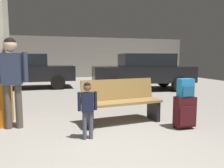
{
  "coord_description": "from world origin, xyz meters",
  "views": [
    {
      "loc": [
        -0.76,
        -2.49,
        1.31
      ],
      "look_at": [
        0.27,
        1.3,
        0.85
      ],
      "focal_mm": 34.68,
      "sensor_mm": 36.0,
      "label": 1
    }
  ],
  "objects": [
    {
      "name": "backpack_bright",
      "position": [
        1.6,
        0.98,
        0.77
      ],
      "size": [
        0.28,
        0.19,
        0.34
      ],
      "color": "#268CD8",
      "rests_on": "suitcase"
    },
    {
      "name": "ground_plane",
      "position": [
        0.0,
        4.0,
        -0.05
      ],
      "size": [
        18.0,
        18.0,
        0.1
      ],
      "primitive_type": "cube",
      "color": "gray"
    },
    {
      "name": "parked_car_near",
      "position": [
        2.89,
        5.94,
        0.81
      ],
      "size": [
        4.25,
        2.12,
        1.51
      ],
      "color": "black",
      "rests_on": "ground_plane"
    },
    {
      "name": "adult",
      "position": [
        -1.5,
        1.84,
        1.05
      ],
      "size": [
        0.58,
        0.23,
        1.69
      ],
      "color": "brown",
      "rests_on": "ground_plane"
    },
    {
      "name": "parked_car_far",
      "position": [
        -1.93,
        7.69,
        0.81
      ],
      "size": [
        4.15,
        1.9,
        1.51
      ],
      "color": "black",
      "rests_on": "ground_plane"
    },
    {
      "name": "suitcase",
      "position": [
        1.6,
        0.98,
        0.32
      ],
      "size": [
        0.38,
        0.23,
        0.6
      ],
      "color": "#471419",
      "rests_on": "ground_plane"
    },
    {
      "name": "garage_back_wall",
      "position": [
        0.0,
        12.86,
        1.4
      ],
      "size": [
        18.0,
        0.12,
        2.8
      ],
      "primitive_type": "cube",
      "color": "gray",
      "rests_on": "ground_plane"
    },
    {
      "name": "bench",
      "position": [
        0.57,
        1.65,
        0.44
      ],
      "size": [
        1.65,
        0.71,
        0.89
      ],
      "color": "#9E7A42",
      "rests_on": "ground_plane"
    },
    {
      "name": "child",
      "position": [
        -0.24,
        0.92,
        0.58
      ],
      "size": [
        0.32,
        0.19,
        0.94
      ],
      "color": "#4C5160",
      "rests_on": "ground_plane"
    }
  ]
}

